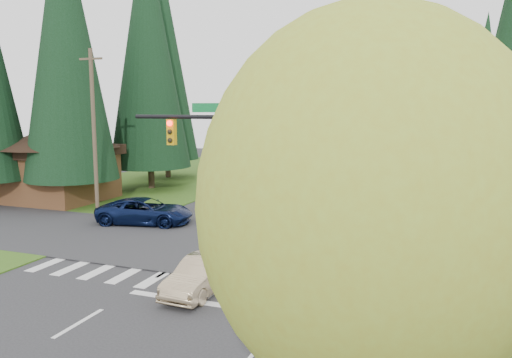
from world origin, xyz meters
The scene contains 31 objects.
ground centered at (0.00, 0.00, 0.00)m, with size 120.00×120.00×0.00m, color #28282B.
grass_east centered at (13.00, 20.00, 0.03)m, with size 14.00×110.00×0.06m, color #345717.
grass_west centered at (-13.00, 20.00, 0.03)m, with size 14.00×110.00×0.06m, color #345717.
cross_street centered at (0.00, 8.00, 0.00)m, with size 120.00×8.00×0.10m, color #28282B.
sidewalk_east centered at (6.90, 22.00, 0.07)m, with size 1.80×80.00×0.13m, color gray.
curb_east centered at (6.05, 22.00, 0.07)m, with size 0.20×80.00×0.13m, color gray.
stone_wall_north centered at (8.60, 30.00, 0.35)m, with size 0.70×40.00×0.70m, color #4C4438.
traffic_signal centered at (4.37, 4.50, 4.98)m, with size 8.70×0.37×6.80m.
brown_building centered at (-15.00, 15.00, 3.14)m, with size 8.40×8.40×5.40m.
utility_pole centered at (-9.50, 12.00, 5.14)m, with size 1.60×0.24×10.00m.
decid_tree_0 centered at (9.20, 14.00, 5.60)m, with size 4.80×4.80×8.37m.
decid_tree_1 centered at (9.30, 21.00, 5.80)m, with size 5.20×5.20×8.80m.
decid_tree_2 centered at (9.10, 28.00, 5.93)m, with size 5.00×5.00×8.82m.
decid_tree_3 centered at (9.20, 35.00, 5.66)m, with size 5.00×5.00×8.55m.
decid_tree_4 centered at (9.30, 42.00, 6.06)m, with size 5.40×5.40×9.18m.
decid_tree_5 centered at (9.10, 49.00, 5.53)m, with size 4.80×4.80×8.30m.
decid_tree_6 centered at (9.20, 56.00, 5.86)m, with size 5.20×5.20×8.86m.
decid_tree_south centered at (9.30, -6.00, 5.27)m, with size 4.60×4.60×7.92m.
conifer_w_a centered at (-13.00, 14.00, 10.79)m, with size 6.12×6.12×19.80m.
conifer_w_b centered at (-16.00, 18.00, 9.79)m, with size 5.44×5.44×17.80m.
conifer_w_c centered at (-12.00, 22.00, 11.29)m, with size 6.46×6.46×20.80m.
conifer_w_e centered at (-14.00, 28.00, 10.29)m, with size 5.78×5.78×18.80m.
conifer_e_b centered at (15.00, 34.00, 10.79)m, with size 6.12×6.12×19.80m.
conifer_e_c centered at (14.00, 48.00, 9.29)m, with size 5.10×5.10×16.80m.
sedan_champagne centered at (2.35, 2.68, 0.64)m, with size 1.35×3.86×1.27m, color tan.
suv_navy centered at (-5.42, 11.00, 0.74)m, with size 2.46×5.34×1.49m, color #0B1538.
parked_car_a centered at (5.60, 17.57, 0.82)m, with size 1.95×4.84×1.65m, color #B8B8BD.
parked_car_b centered at (4.20, 24.88, 0.67)m, with size 1.88×4.62×1.34m, color slate.
parked_car_c centered at (5.60, 30.92, 0.80)m, with size 1.69×4.83×1.59m, color silver.
parked_car_d centered at (4.20, 37.84, 0.65)m, with size 1.53×3.81×1.30m, color silver.
parked_car_e centered at (4.20, 45.70, 0.79)m, with size 2.20×5.42×1.57m, color #A7A7AB.
Camera 1 is at (10.21, -12.65, 6.55)m, focal length 35.00 mm.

